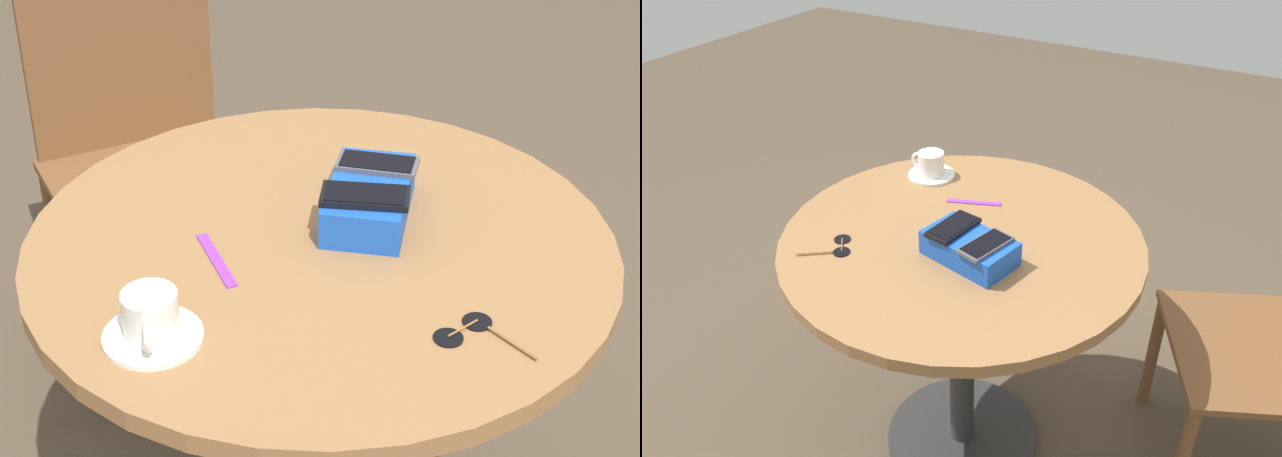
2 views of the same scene
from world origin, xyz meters
TOP-DOWN VIEW (x-y plane):
  - round_table at (0.00, 0.00)m, footprint 0.88×0.88m
  - phone_box at (-0.06, 0.08)m, footprint 0.23×0.16m
  - phone_gray at (-0.11, 0.09)m, footprint 0.09×0.14m
  - phone_black at (-0.01, 0.07)m, footprint 0.08×0.14m
  - saucer at (0.23, -0.22)m, footprint 0.13×0.13m
  - coffee_cup at (0.23, -0.22)m, footprint 0.10×0.07m
  - lanyard_strap at (0.05, -0.15)m, footprint 0.14×0.07m
  - sunglasses at (0.23, 0.19)m, footprint 0.10×0.13m
  - chair_near_window at (-0.77, -0.36)m, footprint 0.59×0.59m

SIDE VIEW (x-z plane):
  - chair_near_window at x=-0.77m, z-range 0.02..0.87m
  - round_table at x=0.00m, z-range 0.22..0.96m
  - lanyard_strap at x=0.05m, z-range 0.74..0.74m
  - sunglasses at x=0.23m, z-range 0.74..0.74m
  - saucer at x=0.23m, z-range 0.74..0.75m
  - phone_box at x=-0.06m, z-range 0.74..0.80m
  - coffee_cup at x=0.23m, z-range 0.75..0.81m
  - phone_gray at x=-0.11m, z-range 0.80..0.81m
  - phone_black at x=-0.01m, z-range 0.80..0.81m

